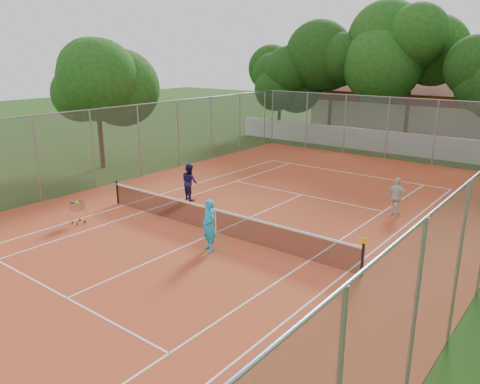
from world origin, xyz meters
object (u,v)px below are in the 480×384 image
Objects in this scene: player_far_right at (397,197)px; ball_hopper at (78,212)px; tennis_net at (216,221)px; player_far_left at (190,182)px; player_near at (209,226)px; clubhouse at (417,107)px.

player_far_right is 13.18m from ball_hopper.
tennis_net is 4.56m from player_far_left.
player_far_left is at bearing 160.43° from player_near.
ball_hopper is (-6.01, -1.21, -0.43)m from player_near.
clubhouse is 9.97× the size of player_far_right.
tennis_net is 1.76m from player_near.
clubhouse reaches higher than player_far_right.
ball_hopper is at bearing -152.53° from tennis_net.
player_far_left is (-1.78, -26.49, -1.32)m from clubhouse.
tennis_net is at bearing -86.05° from clubhouse.
player_near is 1.08× the size of player_far_left.
player_near is at bearing 159.31° from player_far_left.
player_far_right is at bearing 84.06° from player_near.
tennis_net is 6.94× the size of player_far_left.
clubhouse reaches higher than player_far_left.
player_far_left is 5.33m from ball_hopper.
ball_hopper is (-9.77, -8.84, -0.33)m from player_far_right.
player_near is 6.15m from ball_hopper.
tennis_net and ball_hopper have the same top height.
tennis_net is at bearing 52.56° from player_far_right.
ball_hopper is (-5.08, -2.64, -0.00)m from tennis_net.
clubhouse is 30.59m from player_near.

